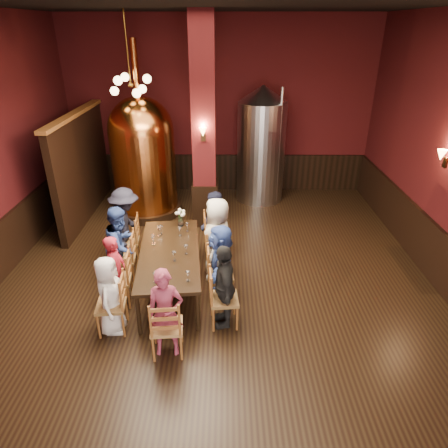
{
  "coord_description": "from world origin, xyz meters",
  "views": [
    {
      "loc": [
        0.19,
        -5.74,
        4.2
      ],
      "look_at": [
        0.15,
        0.2,
        1.24
      ],
      "focal_mm": 32.0,
      "sensor_mm": 36.0,
      "label": 1
    }
  ],
  "objects_px": {
    "dining_table": "(170,255)",
    "rose_vase": "(180,215)",
    "person_1": "(116,271)",
    "steel_vessel": "(261,145)",
    "person_2": "(122,245)",
    "copper_kettle": "(143,155)",
    "person_0": "(110,295)"
  },
  "relations": [
    {
      "from": "dining_table",
      "to": "person_0",
      "type": "bearing_deg",
      "value": -130.36
    },
    {
      "from": "person_1",
      "to": "person_2",
      "type": "relative_size",
      "value": 0.86
    },
    {
      "from": "copper_kettle",
      "to": "steel_vessel",
      "type": "relative_size",
      "value": 1.35
    },
    {
      "from": "person_1",
      "to": "copper_kettle",
      "type": "bearing_deg",
      "value": -1.02
    },
    {
      "from": "person_1",
      "to": "steel_vessel",
      "type": "relative_size",
      "value": 0.43
    },
    {
      "from": "person_0",
      "to": "person_2",
      "type": "height_order",
      "value": "person_2"
    },
    {
      "from": "dining_table",
      "to": "steel_vessel",
      "type": "bearing_deg",
      "value": 60.56
    },
    {
      "from": "person_2",
      "to": "rose_vase",
      "type": "relative_size",
      "value": 4.22
    },
    {
      "from": "dining_table",
      "to": "rose_vase",
      "type": "distance_m",
      "value": 1.03
    },
    {
      "from": "dining_table",
      "to": "copper_kettle",
      "type": "xyz_separation_m",
      "value": [
        -1.0,
        3.28,
        0.76
      ]
    },
    {
      "from": "person_0",
      "to": "person_1",
      "type": "height_order",
      "value": "person_0"
    },
    {
      "from": "person_2",
      "to": "person_1",
      "type": "bearing_deg",
      "value": -161.46
    },
    {
      "from": "dining_table",
      "to": "copper_kettle",
      "type": "bearing_deg",
      "value": 101.53
    },
    {
      "from": "dining_table",
      "to": "person_1",
      "type": "bearing_deg",
      "value": -158.78
    },
    {
      "from": "person_2",
      "to": "copper_kettle",
      "type": "height_order",
      "value": "copper_kettle"
    },
    {
      "from": "rose_vase",
      "to": "copper_kettle",
      "type": "bearing_deg",
      "value": 115.51
    },
    {
      "from": "person_0",
      "to": "person_1",
      "type": "distance_m",
      "value": 0.67
    },
    {
      "from": "person_0",
      "to": "rose_vase",
      "type": "bearing_deg",
      "value": -23.7
    },
    {
      "from": "person_0",
      "to": "rose_vase",
      "type": "xyz_separation_m",
      "value": [
        0.85,
        2.06,
        0.35
      ]
    },
    {
      "from": "copper_kettle",
      "to": "person_0",
      "type": "bearing_deg",
      "value": -86.75
    },
    {
      "from": "person_0",
      "to": "steel_vessel",
      "type": "bearing_deg",
      "value": -27.8
    },
    {
      "from": "dining_table",
      "to": "person_0",
      "type": "xyz_separation_m",
      "value": [
        -0.75,
        -1.08,
        -0.06
      ]
    },
    {
      "from": "steel_vessel",
      "to": "rose_vase",
      "type": "bearing_deg",
      "value": -118.97
    },
    {
      "from": "person_1",
      "to": "person_2",
      "type": "xyz_separation_m",
      "value": [
        -0.06,
        0.66,
        0.1
      ]
    },
    {
      "from": "person_1",
      "to": "steel_vessel",
      "type": "xyz_separation_m",
      "value": [
        2.67,
        4.57,
        0.84
      ]
    },
    {
      "from": "dining_table",
      "to": "person_0",
      "type": "distance_m",
      "value": 1.31
    },
    {
      "from": "person_2",
      "to": "steel_vessel",
      "type": "height_order",
      "value": "steel_vessel"
    },
    {
      "from": "dining_table",
      "to": "rose_vase",
      "type": "xyz_separation_m",
      "value": [
        0.1,
        0.98,
        0.29
      ]
    },
    {
      "from": "dining_table",
      "to": "person_2",
      "type": "height_order",
      "value": "person_2"
    },
    {
      "from": "person_1",
      "to": "person_2",
      "type": "height_order",
      "value": "person_2"
    },
    {
      "from": "person_2",
      "to": "rose_vase",
      "type": "height_order",
      "value": "person_2"
    },
    {
      "from": "person_1",
      "to": "steel_vessel",
      "type": "distance_m",
      "value": 5.36
    }
  ]
}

